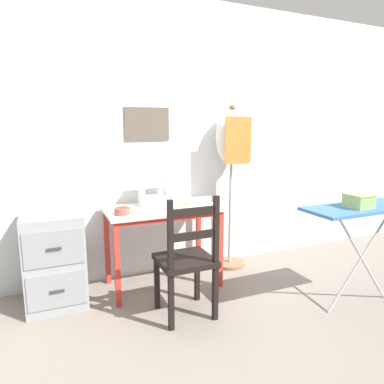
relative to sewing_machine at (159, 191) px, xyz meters
name	(u,v)px	position (x,y,z in m)	size (l,w,h in m)	color
ground_plane	(174,297)	(-0.01, -0.40, -0.84)	(14.00, 14.00, 0.00)	gray
wall_back	(150,140)	(-0.01, 0.20, 0.44)	(10.00, 0.07, 2.55)	silver
sewing_table	(163,219)	(-0.01, -0.14, -0.22)	(0.98, 0.54, 0.71)	silver
sewing_machine	(159,191)	(0.00, 0.00, 0.00)	(0.34, 0.16, 0.29)	white
fabric_bowl	(122,211)	(-0.38, -0.24, -0.10)	(0.13, 0.13, 0.05)	#B25647
scissors	(210,207)	(0.37, -0.29, -0.12)	(0.15, 0.04, 0.01)	silver
thread_spool_near_machine	(186,204)	(0.19, -0.18, -0.11)	(0.03, 0.03, 0.04)	yellow
wooden_chair	(187,260)	(-0.02, -0.69, -0.40)	(0.40, 0.38, 0.93)	black
filing_cabinet	(55,259)	(-0.90, -0.11, -0.47)	(0.45, 0.48, 0.74)	#93999E
dress_form	(232,148)	(0.75, 0.03, 0.36)	(0.33, 0.32, 1.61)	#846647
ironing_board	(366,212)	(1.29, -1.08, -0.08)	(1.01, 0.35, 0.81)	#3D6BAD
storage_box	(359,201)	(1.17, -1.11, 0.02)	(0.16, 0.17, 0.10)	#8EB266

